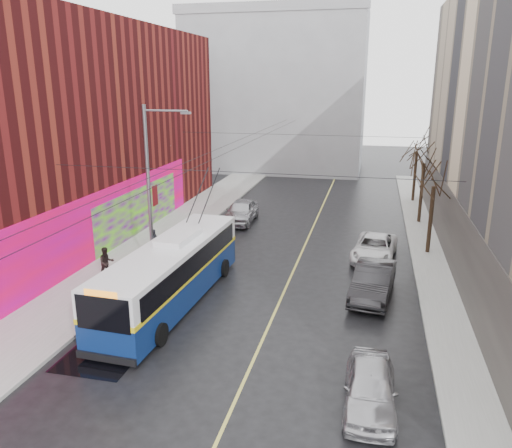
{
  "coord_description": "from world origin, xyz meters",
  "views": [
    {
      "loc": [
        5.43,
        -14.39,
        10.15
      ],
      "look_at": [
        -0.43,
        10.41,
        2.84
      ],
      "focal_mm": 35.0,
      "sensor_mm": 36.0,
      "label": 1
    }
  ],
  "objects_px": {
    "tree_far": "(418,143)",
    "pedestrian_b": "(106,263)",
    "tree_near": "(435,173)",
    "parked_car_c": "(374,248)",
    "tree_mid": "(425,153)",
    "pedestrian_a": "(155,242)",
    "following_car": "(241,211)",
    "streetlight_pole": "(151,184)",
    "parked_car_a": "(370,387)",
    "parked_car_b": "(373,281)",
    "trolleybus": "(172,272)"
  },
  "relations": [
    {
      "from": "streetlight_pole",
      "to": "tree_near",
      "type": "height_order",
      "value": "streetlight_pole"
    },
    {
      "from": "trolleybus",
      "to": "pedestrian_a",
      "type": "relative_size",
      "value": 7.3
    },
    {
      "from": "tree_near",
      "to": "parked_car_a",
      "type": "relative_size",
      "value": 1.56
    },
    {
      "from": "tree_far",
      "to": "pedestrian_b",
      "type": "xyz_separation_m",
      "value": [
        -16.87,
        -22.27,
        -4.16
      ]
    },
    {
      "from": "tree_mid",
      "to": "parked_car_c",
      "type": "bearing_deg",
      "value": -110.0
    },
    {
      "from": "parked_car_b",
      "to": "following_car",
      "type": "distance_m",
      "value": 15.09
    },
    {
      "from": "pedestrian_a",
      "to": "pedestrian_b",
      "type": "relative_size",
      "value": 0.97
    },
    {
      "from": "tree_mid",
      "to": "following_car",
      "type": "height_order",
      "value": "tree_mid"
    },
    {
      "from": "pedestrian_b",
      "to": "streetlight_pole",
      "type": "bearing_deg",
      "value": 6.34
    },
    {
      "from": "streetlight_pole",
      "to": "tree_mid",
      "type": "distance_m",
      "value": 19.96
    },
    {
      "from": "streetlight_pole",
      "to": "following_car",
      "type": "height_order",
      "value": "streetlight_pole"
    },
    {
      "from": "trolleybus",
      "to": "following_car",
      "type": "bearing_deg",
      "value": 94.47
    },
    {
      "from": "following_car",
      "to": "parked_car_b",
      "type": "bearing_deg",
      "value": -50.92
    },
    {
      "from": "parked_car_a",
      "to": "parked_car_c",
      "type": "distance_m",
      "value": 14.3
    },
    {
      "from": "streetlight_pole",
      "to": "pedestrian_a",
      "type": "bearing_deg",
      "value": 115.48
    },
    {
      "from": "parked_car_a",
      "to": "trolleybus",
      "type": "bearing_deg",
      "value": 146.35
    },
    {
      "from": "tree_mid",
      "to": "pedestrian_b",
      "type": "relative_size",
      "value": 4.0
    },
    {
      "from": "parked_car_b",
      "to": "following_car",
      "type": "xyz_separation_m",
      "value": [
        -9.7,
        11.56,
        0.02
      ]
    },
    {
      "from": "tree_mid",
      "to": "parked_car_a",
      "type": "bearing_deg",
      "value": -97.92
    },
    {
      "from": "tree_mid",
      "to": "tree_far",
      "type": "xyz_separation_m",
      "value": [
        0.0,
        7.0,
        -0.11
      ]
    },
    {
      "from": "tree_far",
      "to": "parked_car_b",
      "type": "xyz_separation_m",
      "value": [
        -3.2,
        -21.21,
        -4.32
      ]
    },
    {
      "from": "tree_mid",
      "to": "parked_car_c",
      "type": "xyz_separation_m",
      "value": [
        -3.17,
        -8.7,
        -4.55
      ]
    },
    {
      "from": "tree_far",
      "to": "pedestrian_b",
      "type": "distance_m",
      "value": 28.24
    },
    {
      "from": "parked_car_b",
      "to": "pedestrian_b",
      "type": "distance_m",
      "value": 13.71
    },
    {
      "from": "trolleybus",
      "to": "pedestrian_a",
      "type": "distance_m",
      "value": 6.65
    },
    {
      "from": "parked_car_c",
      "to": "pedestrian_b",
      "type": "xyz_separation_m",
      "value": [
        -13.7,
        -6.57,
        0.28
      ]
    },
    {
      "from": "tree_far",
      "to": "parked_car_c",
      "type": "height_order",
      "value": "tree_far"
    },
    {
      "from": "trolleybus",
      "to": "pedestrian_b",
      "type": "height_order",
      "value": "trolleybus"
    },
    {
      "from": "tree_far",
      "to": "pedestrian_b",
      "type": "bearing_deg",
      "value": -127.15
    },
    {
      "from": "parked_car_c",
      "to": "following_car",
      "type": "bearing_deg",
      "value": 154.61
    },
    {
      "from": "streetlight_pole",
      "to": "pedestrian_b",
      "type": "bearing_deg",
      "value": -127.37
    },
    {
      "from": "tree_near",
      "to": "parked_car_c",
      "type": "xyz_separation_m",
      "value": [
        -3.17,
        -1.7,
        -4.27
      ]
    },
    {
      "from": "tree_far",
      "to": "following_car",
      "type": "relative_size",
      "value": 1.34
    },
    {
      "from": "streetlight_pole",
      "to": "pedestrian_b",
      "type": "height_order",
      "value": "streetlight_pole"
    },
    {
      "from": "parked_car_c",
      "to": "following_car",
      "type": "distance_m",
      "value": 11.46
    },
    {
      "from": "tree_near",
      "to": "parked_car_b",
      "type": "height_order",
      "value": "tree_near"
    },
    {
      "from": "tree_mid",
      "to": "tree_near",
      "type": "bearing_deg",
      "value": -90.0
    },
    {
      "from": "parked_car_a",
      "to": "parked_car_b",
      "type": "distance_m",
      "value": 8.8
    },
    {
      "from": "tree_mid",
      "to": "pedestrian_a",
      "type": "relative_size",
      "value": 4.13
    },
    {
      "from": "streetlight_pole",
      "to": "parked_car_b",
      "type": "xyz_separation_m",
      "value": [
        11.94,
        -1.21,
        -4.03
      ]
    },
    {
      "from": "pedestrian_a",
      "to": "parked_car_b",
      "type": "bearing_deg",
      "value": -92.18
    },
    {
      "from": "parked_car_b",
      "to": "pedestrian_b",
      "type": "height_order",
      "value": "pedestrian_b"
    },
    {
      "from": "tree_near",
      "to": "tree_mid",
      "type": "xyz_separation_m",
      "value": [
        0.0,
        7.0,
        0.28
      ]
    },
    {
      "from": "trolleybus",
      "to": "parked_car_a",
      "type": "bearing_deg",
      "value": -30.13
    },
    {
      "from": "tree_mid",
      "to": "tree_far",
      "type": "height_order",
      "value": "tree_mid"
    },
    {
      "from": "streetlight_pole",
      "to": "following_car",
      "type": "bearing_deg",
      "value": 77.81
    },
    {
      "from": "trolleybus",
      "to": "following_car",
      "type": "relative_size",
      "value": 2.41
    },
    {
      "from": "parked_car_c",
      "to": "parked_car_b",
      "type": "bearing_deg",
      "value": -83.88
    },
    {
      "from": "streetlight_pole",
      "to": "tree_far",
      "type": "bearing_deg",
      "value": 52.88
    },
    {
      "from": "parked_car_a",
      "to": "pedestrian_b",
      "type": "bearing_deg",
      "value": 149.58
    }
  ]
}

